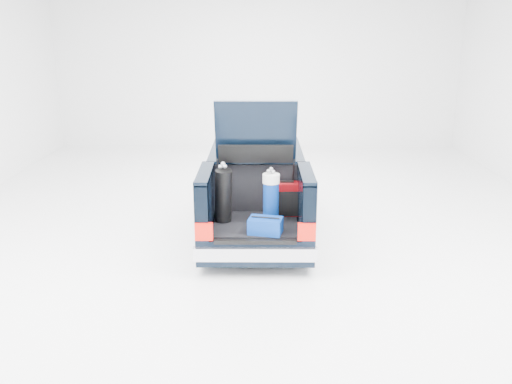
{
  "coord_description": "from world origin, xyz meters",
  "views": [
    {
      "loc": [
        0.06,
        -9.42,
        3.54
      ],
      "look_at": [
        0.0,
        -0.5,
        0.81
      ],
      "focal_mm": 38.0,
      "sensor_mm": 36.0,
      "label": 1
    }
  ],
  "objects_px": {
    "red_suitcase": "(287,199)",
    "blue_golf_bag": "(271,198)",
    "car": "(256,189)",
    "blue_duffel": "(265,226)",
    "black_golf_bag": "(223,196)"
  },
  "relations": [
    {
      "from": "blue_golf_bag",
      "to": "car",
      "type": "bearing_deg",
      "value": 79.33
    },
    {
      "from": "car",
      "to": "red_suitcase",
      "type": "height_order",
      "value": "car"
    },
    {
      "from": "black_golf_bag",
      "to": "blue_duffel",
      "type": "xyz_separation_m",
      "value": [
        0.65,
        -0.49,
        -0.31
      ]
    },
    {
      "from": "red_suitcase",
      "to": "black_golf_bag",
      "type": "height_order",
      "value": "black_golf_bag"
    },
    {
      "from": "black_golf_bag",
      "to": "blue_duffel",
      "type": "relative_size",
      "value": 1.75
    },
    {
      "from": "blue_golf_bag",
      "to": "blue_duffel",
      "type": "distance_m",
      "value": 0.56
    },
    {
      "from": "blue_duffel",
      "to": "black_golf_bag",
      "type": "bearing_deg",
      "value": 155.04
    },
    {
      "from": "car",
      "to": "black_golf_bag",
      "type": "relative_size",
      "value": 4.89
    },
    {
      "from": "red_suitcase",
      "to": "blue_golf_bag",
      "type": "distance_m",
      "value": 0.44
    },
    {
      "from": "car",
      "to": "black_golf_bag",
      "type": "distance_m",
      "value": 1.63
    },
    {
      "from": "blue_duffel",
      "to": "blue_golf_bag",
      "type": "bearing_deg",
      "value": 91.67
    },
    {
      "from": "car",
      "to": "red_suitcase",
      "type": "xyz_separation_m",
      "value": [
        0.5,
        -1.19,
        0.2
      ]
    },
    {
      "from": "car",
      "to": "blue_duffel",
      "type": "height_order",
      "value": "car"
    },
    {
      "from": "car",
      "to": "red_suitcase",
      "type": "distance_m",
      "value": 1.31
    },
    {
      "from": "car",
      "to": "red_suitcase",
      "type": "relative_size",
      "value": 8.08
    }
  ]
}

